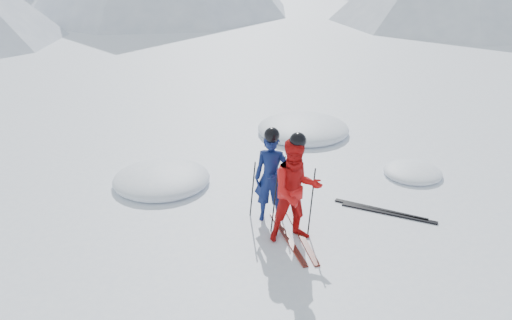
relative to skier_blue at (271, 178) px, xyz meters
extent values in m
plane|color=white|center=(1.78, -0.39, -0.80)|extent=(160.00, 160.00, 0.00)
imported|color=#0D1B53|center=(0.00, 0.00, 0.00)|extent=(0.67, 0.55, 1.60)
imported|color=red|center=(0.28, -0.69, 0.08)|extent=(0.91, 0.74, 1.75)
cylinder|color=black|center=(-0.30, 0.15, -0.27)|extent=(0.11, 0.08, 1.06)
cylinder|color=black|center=(0.25, 0.25, -0.27)|extent=(0.11, 0.07, 1.06)
cylinder|color=black|center=(-0.02, -0.44, -0.21)|extent=(0.12, 0.09, 1.17)
cylinder|color=black|center=(0.58, -0.54, -0.21)|extent=(0.12, 0.08, 1.17)
cube|color=black|center=(0.16, -0.69, -0.78)|extent=(0.30, 1.70, 0.03)
cube|color=black|center=(0.40, -0.69, -0.78)|extent=(0.18, 1.70, 0.03)
cube|color=black|center=(2.01, 0.00, -0.78)|extent=(1.44, 1.06, 0.03)
cube|color=black|center=(2.11, -0.15, -0.78)|extent=(1.47, 1.01, 0.03)
ellipsoid|color=white|center=(-1.91, 1.74, -0.80)|extent=(1.93, 1.93, 0.42)
ellipsoid|color=white|center=(3.22, 1.35, -0.80)|extent=(1.20, 1.20, 0.26)
ellipsoid|color=white|center=(1.55, 4.09, -0.80)|extent=(2.26, 2.26, 0.50)
camera|label=1|loc=(-1.52, -8.17, 3.96)|focal=38.00mm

